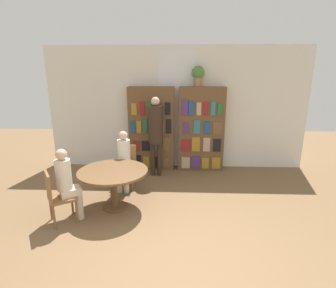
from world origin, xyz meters
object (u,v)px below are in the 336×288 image
object	(u,v)px
seated_reader_left	(124,157)
librarian_standing	(156,128)
chair_left_side	(126,164)
reading_table	(113,176)
bookshelf_left	(152,129)
seated_reader_right	(67,181)
flower_vase	(198,74)
chair_near_camera	(56,195)
bookshelf_right	(201,129)

from	to	relation	value
seated_reader_left	librarian_standing	distance (m)	1.09
chair_left_side	reading_table	bearing A→B (deg)	90.00
chair_left_side	seated_reader_left	xyz separation A→B (m)	(-0.01, -0.18, 0.21)
bookshelf_left	seated_reader_left	xyz separation A→B (m)	(-0.45, -1.30, -0.32)
seated_reader_right	flower_vase	bearing A→B (deg)	104.57
chair_near_camera	seated_reader_left	xyz separation A→B (m)	(0.82, 1.30, 0.21)
chair_near_camera	flower_vase	bearing A→B (deg)	103.82
bookshelf_right	librarian_standing	distance (m)	1.19
reading_table	chair_left_side	size ratio (longest dim) A/B	1.38
flower_vase	reading_table	xyz separation A→B (m)	(-1.59, -2.07, -1.73)
seated_reader_right	chair_left_side	bearing A→B (deg)	120.12
chair_near_camera	chair_left_side	bearing A→B (deg)	117.00
flower_vase	chair_near_camera	size ratio (longest dim) A/B	0.53
librarian_standing	chair_near_camera	bearing A→B (deg)	-124.11
flower_vase	seated_reader_left	xyz separation A→B (m)	(-1.56, -1.30, -1.63)
seated_reader_left	flower_vase	bearing A→B (deg)	-137.82
chair_left_side	seated_reader_left	bearing A→B (deg)	90.00
bookshelf_right	flower_vase	distance (m)	1.32
seated_reader_left	seated_reader_right	world-z (taller)	seated_reader_left
flower_vase	librarian_standing	size ratio (longest dim) A/B	0.26
flower_vase	reading_table	size ratio (longest dim) A/B	0.39
flower_vase	chair_left_side	size ratio (longest dim) A/B	0.53
chair_near_camera	chair_left_side	world-z (taller)	same
chair_near_camera	bookshelf_right	bearing A→B (deg)	102.44
seated_reader_left	seated_reader_right	distance (m)	1.37
bookshelf_left	flower_vase	xyz separation A→B (m)	(1.11, 0.00, 1.31)
bookshelf_right	seated_reader_left	bearing A→B (deg)	-142.17
flower_vase	seated_reader_left	bearing A→B (deg)	-140.10
bookshelf_right	librarian_standing	xyz separation A→B (m)	(-1.07, -0.50, 0.13)
bookshelf_left	reading_table	distance (m)	2.16
bookshelf_left	chair_near_camera	bearing A→B (deg)	-116.06
chair_near_camera	chair_left_side	xyz separation A→B (m)	(0.83, 1.48, 0.00)
chair_left_side	librarian_standing	world-z (taller)	librarian_standing
flower_vase	seated_reader_right	xyz separation A→B (m)	(-2.23, -2.50, -1.64)
reading_table	seated_reader_left	world-z (taller)	seated_reader_left
librarian_standing	bookshelf_left	bearing A→B (deg)	106.57
bookshelf_right	seated_reader_left	xyz separation A→B (m)	(-1.67, -1.30, -0.32)
chair_left_side	librarian_standing	bearing A→B (deg)	-131.48
flower_vase	chair_left_side	distance (m)	2.65
seated_reader_left	bookshelf_right	bearing A→B (deg)	-139.89
bookshelf_right	chair_near_camera	bearing A→B (deg)	-133.84
bookshelf_left	reading_table	xyz separation A→B (m)	(-0.48, -2.07, -0.42)
librarian_standing	seated_reader_left	bearing A→B (deg)	-126.85
librarian_standing	reading_table	bearing A→B (deg)	-111.82
bookshelf_right	librarian_standing	world-z (taller)	bookshelf_right
chair_near_camera	seated_reader_right	xyz separation A→B (m)	(0.15, 0.10, 0.20)
bookshelf_right	bookshelf_left	bearing A→B (deg)	179.99
chair_near_camera	seated_reader_right	size ratio (longest dim) A/B	0.72
bookshelf_left	librarian_standing	distance (m)	0.54
reading_table	chair_left_side	distance (m)	0.96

